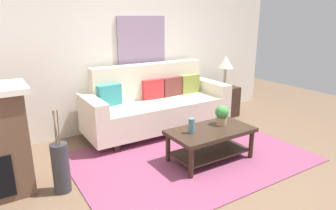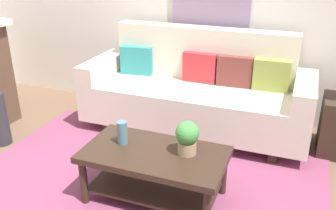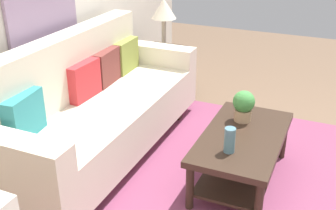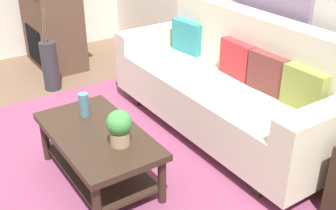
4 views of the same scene
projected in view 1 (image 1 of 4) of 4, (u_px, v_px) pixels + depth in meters
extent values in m
plane|color=brown|center=(216.00, 174.00, 3.59)|extent=(9.79, 9.79, 0.00)
cube|color=silver|center=(134.00, 46.00, 4.95)|extent=(5.79, 0.10, 2.70)
cube|color=#843D5B|center=(191.00, 157.00, 3.99)|extent=(2.99, 2.06, 0.01)
cube|color=beige|center=(159.00, 113.00, 4.81)|extent=(1.96, 0.84, 0.40)
cube|color=beige|center=(149.00, 80.00, 4.93)|extent=(1.96, 0.20, 0.56)
cube|color=beige|center=(93.00, 119.00, 4.23)|extent=(0.20, 0.84, 0.60)
cube|color=beige|center=(211.00, 98.00, 5.33)|extent=(0.20, 0.84, 0.60)
cube|color=#332319|center=(108.00, 140.00, 4.44)|extent=(0.08, 0.74, 0.12)
cube|color=#332319|center=(201.00, 119.00, 5.33)|extent=(0.08, 0.74, 0.12)
cube|color=teal|center=(109.00, 95.00, 4.48)|extent=(0.37, 0.17, 0.32)
cube|color=red|center=(153.00, 89.00, 4.86)|extent=(0.36, 0.13, 0.32)
cube|color=brown|center=(172.00, 86.00, 5.05)|extent=(0.37, 0.14, 0.32)
cube|color=olive|center=(190.00, 84.00, 5.24)|extent=(0.36, 0.13, 0.32)
cube|color=#332319|center=(211.00, 131.00, 3.82)|extent=(1.10, 0.60, 0.05)
cube|color=#332319|center=(210.00, 151.00, 3.91)|extent=(0.98, 0.50, 0.02)
cylinder|color=#332319|center=(191.00, 164.00, 3.43)|extent=(0.06, 0.06, 0.38)
cylinder|color=#332319|center=(251.00, 145.00, 3.93)|extent=(0.06, 0.06, 0.38)
cylinder|color=#332319|center=(168.00, 148.00, 3.84)|extent=(0.06, 0.06, 0.38)
cylinder|color=#332319|center=(225.00, 133.00, 4.34)|extent=(0.06, 0.06, 0.38)
cylinder|color=slate|center=(191.00, 126.00, 3.67)|extent=(0.08, 0.08, 0.19)
cylinder|color=tan|center=(221.00, 121.00, 3.98)|extent=(0.14, 0.14, 0.10)
sphere|color=#40873F|center=(222.00, 112.00, 3.95)|extent=(0.18, 0.18, 0.18)
cube|color=#332319|center=(224.00, 101.00, 5.65)|extent=(0.44, 0.44, 0.56)
cylinder|color=gray|center=(224.00, 86.00, 5.57)|extent=(0.16, 0.16, 0.02)
cylinder|color=gray|center=(225.00, 77.00, 5.52)|extent=(0.05, 0.05, 0.35)
cone|color=beige|center=(226.00, 62.00, 5.44)|extent=(0.28, 0.28, 0.22)
cylinder|color=#2D2D33|center=(61.00, 168.00, 3.16)|extent=(0.18, 0.18, 0.55)
cylinder|color=brown|center=(58.00, 127.00, 3.04)|extent=(0.03, 0.04, 0.36)
cylinder|color=brown|center=(55.00, 127.00, 3.04)|extent=(0.02, 0.04, 0.36)
cylinder|color=brown|center=(56.00, 128.00, 3.01)|extent=(0.03, 0.05, 0.36)
cube|color=gray|center=(142.00, 42.00, 4.93)|extent=(0.86, 0.03, 0.82)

